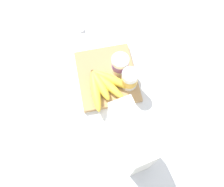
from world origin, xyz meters
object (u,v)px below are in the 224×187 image
object	(u,v)px
spoon	(84,34)
yogurt_cup_back	(130,79)
cutting_board	(107,76)
cereal_box	(130,139)
yogurt_cup_front	(120,64)
banana_bunch	(104,85)

from	to	relation	value
spoon	yogurt_cup_back	bearing A→B (deg)	25.90
cutting_board	cereal_box	bearing A→B (deg)	4.10
cutting_board	spoon	size ratio (longest dim) A/B	2.11
yogurt_cup_front	cutting_board	bearing A→B (deg)	-70.57
yogurt_cup_front	spoon	distance (m)	0.26
cutting_board	yogurt_cup_front	size ratio (longest dim) A/B	3.58
cutting_board	yogurt_cup_back	bearing A→B (deg)	54.44
banana_bunch	spoon	size ratio (longest dim) A/B	1.49
cutting_board	yogurt_cup_front	distance (m)	0.08
banana_bunch	spoon	xyz separation A→B (m)	(-0.30, -0.04, -0.03)
yogurt_cup_back	spoon	world-z (taller)	yogurt_cup_back
spoon	banana_bunch	bearing A→B (deg)	8.04
spoon	yogurt_cup_front	bearing A→B (deg)	29.41
yogurt_cup_back	cutting_board	bearing A→B (deg)	-125.56
cutting_board	banana_bunch	distance (m)	0.06
cereal_box	spoon	xyz separation A→B (m)	(-0.55, -0.09, -0.12)
yogurt_cup_front	cereal_box	bearing A→B (deg)	-6.69
cutting_board	cereal_box	distance (m)	0.33
yogurt_cup_front	spoon	size ratio (longest dim) A/B	0.59
cereal_box	banana_bunch	world-z (taller)	cereal_box
yogurt_cup_front	spoon	bearing A→B (deg)	-150.59
cutting_board	yogurt_cup_back	size ratio (longest dim) A/B	3.00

